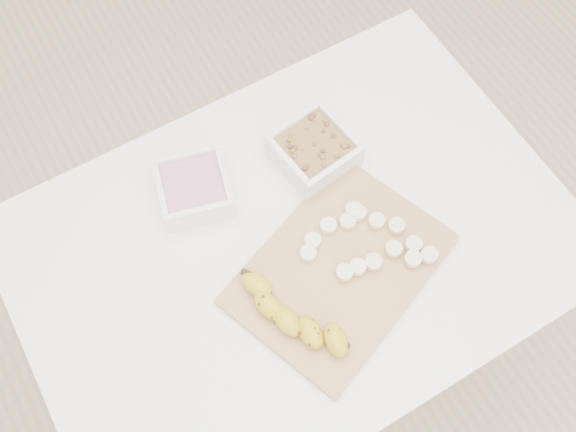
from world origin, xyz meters
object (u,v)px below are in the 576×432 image
table (296,261)px  cutting_board (340,269)px  banana (296,317)px  bowl_yogurt (194,188)px  bowl_granola (314,150)px

table → cutting_board: bearing=-65.5°
table → banana: size_ratio=4.69×
table → banana: 0.20m
bowl_yogurt → bowl_granola: (0.23, -0.04, 0.00)m
bowl_yogurt → banana: bearing=-83.1°
bowl_granola → bowl_yogurt: bearing=169.5°
bowl_yogurt → banana: bowl_yogurt is taller
table → banana: banana is taller
cutting_board → bowl_granola: bearing=70.1°
bowl_granola → banana: (-0.20, -0.26, 0.00)m
bowl_yogurt → table: bearing=-57.3°
bowl_granola → cutting_board: bearing=-109.9°
table → bowl_granola: bearing=48.7°
table → bowl_granola: 0.22m
cutting_board → table: bearing=114.5°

